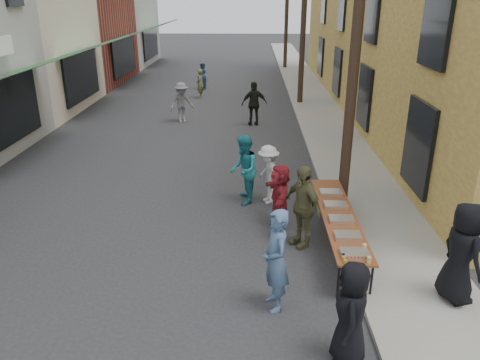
# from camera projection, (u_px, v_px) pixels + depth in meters

# --- Properties ---
(ground) EXTENTS (120.00, 120.00, 0.00)m
(ground) POSITION_uv_depth(u_px,v_px,m) (154.00, 264.00, 9.43)
(ground) COLOR #28282B
(ground) RESTS_ON ground
(sidewalk) EXTENTS (2.20, 60.00, 0.10)m
(sidewalk) POSITION_uv_depth(u_px,v_px,m) (314.00, 103.00, 23.22)
(sidewalk) COLOR gray
(sidewalk) RESTS_ON ground
(storefront_row) EXTENTS (8.00, 37.00, 9.00)m
(storefront_row) POSITION_uv_depth(u_px,v_px,m) (0.00, 16.00, 22.06)
(storefront_row) COLOR maroon
(storefront_row) RESTS_ON ground
(utility_pole_near) EXTENTS (0.26, 0.26, 9.00)m
(utility_pole_near) POSITION_uv_depth(u_px,v_px,m) (358.00, 22.00, 10.45)
(utility_pole_near) COLOR #2D2116
(utility_pole_near) RESTS_ON ground
(utility_pole_mid) EXTENTS (0.26, 0.26, 9.00)m
(utility_pole_mid) POSITION_uv_depth(u_px,v_px,m) (304.00, 8.00, 21.60)
(utility_pole_mid) COLOR #2D2116
(utility_pole_mid) RESTS_ON ground
(utility_pole_far) EXTENTS (0.26, 0.26, 9.00)m
(utility_pole_far) POSITION_uv_depth(u_px,v_px,m) (287.00, 3.00, 32.74)
(utility_pole_far) COLOR #2D2116
(utility_pole_far) RESTS_ON ground
(serving_table) EXTENTS (0.70, 4.00, 0.75)m
(serving_table) POSITION_uv_depth(u_px,v_px,m) (338.00, 216.00, 9.86)
(serving_table) COLOR brown
(serving_table) RESTS_ON ground
(catering_tray_sausage) EXTENTS (0.50, 0.33, 0.08)m
(catering_tray_sausage) POSITION_uv_depth(u_px,v_px,m) (354.00, 253.00, 8.30)
(catering_tray_sausage) COLOR maroon
(catering_tray_sausage) RESTS_ON serving_table
(catering_tray_foil_b) EXTENTS (0.50, 0.33, 0.08)m
(catering_tray_foil_b) POSITION_uv_depth(u_px,v_px,m) (348.00, 236.00, 8.90)
(catering_tray_foil_b) COLOR #B2B2B7
(catering_tray_foil_b) RESTS_ON serving_table
(catering_tray_buns) EXTENTS (0.50, 0.33, 0.08)m
(catering_tray_buns) POSITION_uv_depth(u_px,v_px,m) (341.00, 219.00, 9.55)
(catering_tray_buns) COLOR tan
(catering_tray_buns) RESTS_ON serving_table
(catering_tray_foil_d) EXTENTS (0.50, 0.33, 0.08)m
(catering_tray_foil_d) POSITION_uv_depth(u_px,v_px,m) (336.00, 205.00, 10.20)
(catering_tray_foil_d) COLOR #B2B2B7
(catering_tray_foil_d) RESTS_ON serving_table
(catering_tray_buns_end) EXTENTS (0.50, 0.33, 0.08)m
(catering_tray_buns_end) POSITION_uv_depth(u_px,v_px,m) (331.00, 192.00, 10.85)
(catering_tray_buns_end) COLOR tan
(catering_tray_buns_end) RESTS_ON serving_table
(condiment_jar_a) EXTENTS (0.07, 0.07, 0.08)m
(condiment_jar_a) POSITION_uv_depth(u_px,v_px,m) (345.00, 262.00, 8.03)
(condiment_jar_a) COLOR #A57F26
(condiment_jar_a) RESTS_ON serving_table
(condiment_jar_b) EXTENTS (0.07, 0.07, 0.08)m
(condiment_jar_b) POSITION_uv_depth(u_px,v_px,m) (344.00, 259.00, 8.12)
(condiment_jar_b) COLOR #A57F26
(condiment_jar_b) RESTS_ON serving_table
(condiment_jar_c) EXTENTS (0.07, 0.07, 0.08)m
(condiment_jar_c) POSITION_uv_depth(u_px,v_px,m) (343.00, 256.00, 8.21)
(condiment_jar_c) COLOR #A57F26
(condiment_jar_c) RESTS_ON serving_table
(cup_stack) EXTENTS (0.08, 0.08, 0.12)m
(cup_stack) POSITION_uv_depth(u_px,v_px,m) (369.00, 260.00, 8.05)
(cup_stack) COLOR tan
(cup_stack) RESTS_ON serving_table
(guest_front_a) EXTENTS (0.65, 0.88, 1.64)m
(guest_front_a) POSITION_uv_depth(u_px,v_px,m) (351.00, 314.00, 6.68)
(guest_front_a) COLOR black
(guest_front_a) RESTS_ON ground
(guest_front_b) EXTENTS (0.59, 0.76, 1.84)m
(guest_front_b) POSITION_uv_depth(u_px,v_px,m) (276.00, 260.00, 7.83)
(guest_front_b) COLOR #48658B
(guest_front_b) RESTS_ON ground
(guest_front_c) EXTENTS (0.71, 0.90, 1.80)m
(guest_front_c) POSITION_uv_depth(u_px,v_px,m) (244.00, 170.00, 11.94)
(guest_front_c) COLOR teal
(guest_front_c) RESTS_ON ground
(guest_front_d) EXTENTS (0.84, 1.12, 1.54)m
(guest_front_d) POSITION_uv_depth(u_px,v_px,m) (268.00, 174.00, 11.99)
(guest_front_d) COLOR silver
(guest_front_d) RESTS_ON ground
(guest_front_e) EXTENTS (0.98, 1.13, 1.82)m
(guest_front_e) POSITION_uv_depth(u_px,v_px,m) (302.00, 206.00, 9.86)
(guest_front_e) COLOR brown
(guest_front_e) RESTS_ON ground
(guest_queue_back) EXTENTS (0.63, 1.47, 1.54)m
(guest_queue_back) POSITION_uv_depth(u_px,v_px,m) (279.00, 196.00, 10.71)
(guest_queue_back) COLOR maroon
(guest_queue_back) RESTS_ON ground
(server) EXTENTS (0.77, 1.00, 1.82)m
(server) POSITION_uv_depth(u_px,v_px,m) (462.00, 253.00, 7.88)
(server) COLOR black
(server) RESTS_ON sidewalk
(passerby_left) EXTENTS (1.24, 1.13, 1.67)m
(passerby_left) POSITION_uv_depth(u_px,v_px,m) (182.00, 103.00, 19.67)
(passerby_left) COLOR slate
(passerby_left) RESTS_ON ground
(passerby_mid) EXTENTS (1.12, 0.64, 1.80)m
(passerby_mid) POSITION_uv_depth(u_px,v_px,m) (254.00, 104.00, 19.15)
(passerby_mid) COLOR black
(passerby_mid) RESTS_ON ground
(passerby_right) EXTENTS (0.39, 0.57, 1.49)m
(passerby_right) POSITION_uv_depth(u_px,v_px,m) (200.00, 84.00, 24.32)
(passerby_right) COLOR #5C683C
(passerby_right) RESTS_ON ground
(passerby_far) EXTENTS (0.75, 0.86, 1.51)m
(passerby_far) POSITION_uv_depth(u_px,v_px,m) (202.00, 76.00, 26.60)
(passerby_far) COLOR #49688D
(passerby_far) RESTS_ON ground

